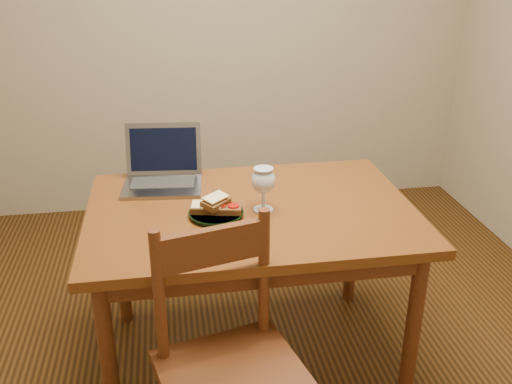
{
  "coord_description": "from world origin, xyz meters",
  "views": [
    {
      "loc": [
        -0.42,
        -2.1,
        1.73
      ],
      "look_at": [
        -0.09,
        -0.05,
        0.8
      ],
      "focal_mm": 40.0,
      "sensor_mm": 36.0,
      "label": 1
    }
  ],
  "objects": [
    {
      "name": "floor",
      "position": [
        0.0,
        0.0,
        -0.01
      ],
      "size": [
        3.2,
        3.2,
        0.02
      ],
      "primitive_type": "cube",
      "color": "black",
      "rests_on": "ground"
    },
    {
      "name": "back_wall",
      "position": [
        0.0,
        1.61,
        1.3
      ],
      "size": [
        3.2,
        0.02,
        2.6
      ],
      "primitive_type": "cube",
      "color": "gray",
      "rests_on": "floor"
    },
    {
      "name": "table",
      "position": [
        -0.11,
        -0.07,
        0.65
      ],
      "size": [
        1.3,
        0.9,
        0.74
      ],
      "color": "#4D2B0C",
      "rests_on": "floor"
    },
    {
      "name": "chair",
      "position": [
        -0.27,
        -0.68,
        0.51
      ],
      "size": [
        0.53,
        0.52,
        0.47
      ],
      "rotation": [
        0.0,
        0.0,
        0.25
      ],
      "color": "#42230D",
      "rests_on": "floor"
    },
    {
      "name": "plate",
      "position": [
        -0.25,
        -0.12,
        0.75
      ],
      "size": [
        0.21,
        0.21,
        0.02
      ],
      "primitive_type": "cylinder",
      "color": "black",
      "rests_on": "table"
    },
    {
      "name": "sandwich_cheese",
      "position": [
        -0.29,
        -0.11,
        0.78
      ],
      "size": [
        0.13,
        0.09,
        0.04
      ],
      "primitive_type": null,
      "rotation": [
        0.0,
        0.0,
        -0.2
      ],
      "color": "#381E0C",
      "rests_on": "plate"
    },
    {
      "name": "sandwich_tomato",
      "position": [
        -0.21,
        -0.13,
        0.78
      ],
      "size": [
        0.12,
        0.09,
        0.03
      ],
      "primitive_type": null,
      "rotation": [
        0.0,
        0.0,
        -0.19
      ],
      "color": "#381E0C",
      "rests_on": "plate"
    },
    {
      "name": "sandwich_top",
      "position": [
        -0.25,
        -0.12,
        0.8
      ],
      "size": [
        0.13,
        0.13,
        0.03
      ],
      "primitive_type": null,
      "rotation": [
        0.0,
        0.0,
        0.81
      ],
      "color": "#381E0C",
      "rests_on": "plate"
    },
    {
      "name": "milk_glass",
      "position": [
        -0.06,
        -0.1,
        0.83
      ],
      "size": [
        0.09,
        0.09,
        0.18
      ],
      "primitive_type": null,
      "color": "white",
      "rests_on": "table"
    },
    {
      "name": "laptop",
      "position": [
        -0.45,
        0.25,
        0.8
      ],
      "size": [
        0.36,
        0.34,
        0.24
      ],
      "rotation": [
        0.0,
        0.0,
        -0.1
      ],
      "color": "slate",
      "rests_on": "table"
    }
  ]
}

